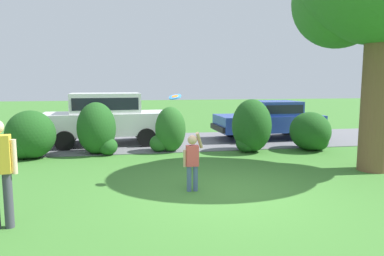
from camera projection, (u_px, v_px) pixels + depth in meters
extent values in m
plane|color=#3D752D|center=(230.00, 195.00, 7.33)|extent=(80.00, 80.00, 0.00)
cube|color=slate|center=(181.00, 141.00, 13.91)|extent=(28.00, 4.40, 0.02)
cylinder|color=brown|center=(377.00, 99.00, 9.12)|extent=(0.77, 0.77, 3.78)
ellipsoid|color=#33702B|center=(339.00, 1.00, 9.65)|extent=(2.53, 2.53, 2.53)
ellipsoid|color=#1E511C|center=(31.00, 135.00, 10.74)|extent=(1.47, 1.27, 1.47)
ellipsoid|color=#1E511C|center=(22.00, 142.00, 10.70)|extent=(1.14, 1.14, 1.02)
ellipsoid|color=#1E511C|center=(97.00, 128.00, 11.42)|extent=(1.24, 1.42, 1.68)
ellipsoid|color=#1E511C|center=(108.00, 146.00, 11.29)|extent=(0.63, 0.63, 0.57)
ellipsoid|color=#286023|center=(170.00, 129.00, 11.80)|extent=(1.02, 1.00, 1.51)
ellipsoid|color=#286023|center=(159.00, 143.00, 11.82)|extent=(0.64, 0.64, 0.57)
ellipsoid|color=#1E511C|center=(252.00, 126.00, 11.80)|extent=(1.30, 1.46, 1.76)
ellipsoid|color=#1E511C|center=(246.00, 143.00, 11.74)|extent=(0.70, 0.70, 0.63)
ellipsoid|color=#1E511C|center=(310.00, 131.00, 12.11)|extent=(1.32, 1.56, 1.31)
ellipsoid|color=#1E511C|center=(318.00, 141.00, 12.05)|extent=(0.73, 0.73, 0.66)
cube|color=#28429E|center=(268.00, 123.00, 14.41)|extent=(4.25, 1.97, 0.64)
cube|color=#28429E|center=(276.00, 108.00, 14.40)|extent=(1.73, 1.67, 0.56)
cube|color=black|center=(276.00, 108.00, 14.40)|extent=(1.60, 1.69, 0.34)
cylinder|color=black|center=(246.00, 136.00, 13.28)|extent=(0.61, 0.24, 0.60)
cylinder|color=black|center=(230.00, 130.00, 15.10)|extent=(0.61, 0.24, 0.60)
cylinder|color=black|center=(309.00, 134.00, 13.82)|extent=(0.61, 0.24, 0.60)
cylinder|color=black|center=(286.00, 128.00, 15.64)|extent=(0.61, 0.24, 0.60)
cube|color=black|center=(218.00, 128.00, 13.98)|extent=(0.17, 1.75, 0.20)
cube|color=black|center=(315.00, 125.00, 14.88)|extent=(0.17, 1.75, 0.20)
cube|color=white|center=(106.00, 123.00, 13.19)|extent=(4.61, 2.12, 0.80)
cube|color=white|center=(106.00, 103.00, 13.10)|extent=(2.57, 1.77, 0.72)
cube|color=black|center=(106.00, 103.00, 13.10)|extent=(2.37, 1.78, 0.43)
cylinder|color=black|center=(65.00, 141.00, 12.01)|extent=(0.69, 0.26, 0.68)
cylinder|color=black|center=(70.00, 133.00, 13.82)|extent=(0.69, 0.26, 0.68)
cylinder|color=black|center=(147.00, 138.00, 12.68)|extent=(0.69, 0.26, 0.68)
cylinder|color=black|center=(141.00, 131.00, 14.49)|extent=(0.69, 0.26, 0.68)
cube|color=black|center=(41.00, 130.00, 12.67)|extent=(0.23, 1.75, 0.20)
cube|color=black|center=(167.00, 127.00, 13.77)|extent=(0.23, 1.75, 0.20)
cylinder|color=#4C608C|center=(189.00, 179.00, 7.53)|extent=(0.10, 0.10, 0.55)
cylinder|color=#4C608C|center=(196.00, 178.00, 7.55)|extent=(0.10, 0.10, 0.55)
cube|color=#DB4C4C|center=(192.00, 156.00, 7.48)|extent=(0.26, 0.16, 0.44)
sphere|color=tan|center=(192.00, 140.00, 7.43)|extent=(0.20, 0.20, 0.20)
cylinder|color=tan|center=(199.00, 140.00, 7.51)|extent=(0.20, 0.23, 0.39)
cylinder|color=tan|center=(185.00, 158.00, 7.46)|extent=(0.07, 0.07, 0.36)
cylinder|color=#337FDB|center=(175.00, 97.00, 7.98)|extent=(0.29, 0.28, 0.16)
cylinder|color=orange|center=(175.00, 97.00, 7.98)|extent=(0.17, 0.16, 0.10)
cylinder|color=#3F3F4C|center=(8.00, 200.00, 5.61)|extent=(0.14, 0.14, 0.90)
cylinder|color=beige|center=(14.00, 157.00, 5.56)|extent=(0.09, 0.09, 0.55)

